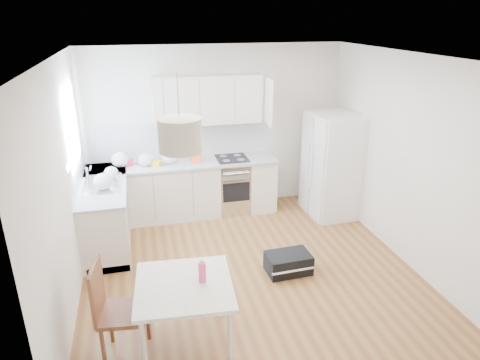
# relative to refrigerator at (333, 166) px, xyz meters

# --- Properties ---
(floor) EXTENTS (4.20, 4.20, 0.00)m
(floor) POSITION_rel_refrigerator_xyz_m (-1.75, -1.30, -0.84)
(floor) COLOR brown
(floor) RESTS_ON ground
(ceiling) EXTENTS (4.20, 4.20, 0.00)m
(ceiling) POSITION_rel_refrigerator_xyz_m (-1.75, -1.30, 1.86)
(ceiling) COLOR white
(ceiling) RESTS_ON wall_back
(wall_back) EXTENTS (4.20, 0.00, 4.20)m
(wall_back) POSITION_rel_refrigerator_xyz_m (-1.75, 0.80, 0.51)
(wall_back) COLOR white
(wall_back) RESTS_ON floor
(wall_left) EXTENTS (0.00, 4.20, 4.20)m
(wall_left) POSITION_rel_refrigerator_xyz_m (-3.85, -1.30, 0.51)
(wall_left) COLOR white
(wall_left) RESTS_ON floor
(wall_right) EXTENTS (0.00, 4.20, 4.20)m
(wall_right) POSITION_rel_refrigerator_xyz_m (0.35, -1.30, 0.51)
(wall_right) COLOR white
(wall_right) RESTS_ON floor
(window_glassblock) EXTENTS (0.02, 1.00, 1.00)m
(window_glassblock) POSITION_rel_refrigerator_xyz_m (-3.84, -0.15, 0.91)
(window_glassblock) COLOR #BFE0F9
(window_glassblock) RESTS_ON wall_left
(cabinets_back) EXTENTS (3.00, 0.60, 0.88)m
(cabinets_back) POSITION_rel_refrigerator_xyz_m (-2.35, 0.50, -0.40)
(cabinets_back) COLOR silver
(cabinets_back) RESTS_ON floor
(cabinets_left) EXTENTS (0.60, 1.80, 0.88)m
(cabinets_left) POSITION_rel_refrigerator_xyz_m (-3.55, -0.10, -0.40)
(cabinets_left) COLOR silver
(cabinets_left) RESTS_ON floor
(counter_back) EXTENTS (3.02, 0.64, 0.04)m
(counter_back) POSITION_rel_refrigerator_xyz_m (-2.35, 0.50, 0.06)
(counter_back) COLOR #ABAEB0
(counter_back) RESTS_ON cabinets_back
(counter_left) EXTENTS (0.64, 1.82, 0.04)m
(counter_left) POSITION_rel_refrigerator_xyz_m (-3.55, -0.10, 0.06)
(counter_left) COLOR #ABAEB0
(counter_left) RESTS_ON cabinets_left
(backsplash_back) EXTENTS (3.00, 0.01, 0.58)m
(backsplash_back) POSITION_rel_refrigerator_xyz_m (-2.35, 0.80, 0.37)
(backsplash_back) COLOR white
(backsplash_back) RESTS_ON wall_back
(backsplash_left) EXTENTS (0.01, 1.80, 0.58)m
(backsplash_left) POSITION_rel_refrigerator_xyz_m (-3.85, -0.10, 0.37)
(backsplash_left) COLOR white
(backsplash_left) RESTS_ON wall_left
(upper_cabinets) EXTENTS (1.70, 0.32, 0.75)m
(upper_cabinets) POSITION_rel_refrigerator_xyz_m (-1.90, 0.64, 1.04)
(upper_cabinets) COLOR silver
(upper_cabinets) RESTS_ON wall_back
(range_oven) EXTENTS (0.50, 0.61, 0.88)m
(range_oven) POSITION_rel_refrigerator_xyz_m (-1.55, 0.50, -0.40)
(range_oven) COLOR silver
(range_oven) RESTS_ON floor
(sink) EXTENTS (0.50, 0.80, 0.16)m
(sink) POSITION_rel_refrigerator_xyz_m (-3.55, -0.15, 0.08)
(sink) COLOR silver
(sink) RESTS_ON counter_left
(refrigerator) EXTENTS (0.85, 0.87, 1.68)m
(refrigerator) POSITION_rel_refrigerator_xyz_m (0.00, 0.00, 0.00)
(refrigerator) COLOR white
(refrigerator) RESTS_ON floor
(dining_table) EXTENTS (0.99, 0.99, 0.73)m
(dining_table) POSITION_rel_refrigerator_xyz_m (-2.72, -2.50, -0.19)
(dining_table) COLOR beige
(dining_table) RESTS_ON floor
(dining_chair) EXTENTS (0.49, 0.49, 1.03)m
(dining_chair) POSITION_rel_refrigerator_xyz_m (-3.29, -2.48, -0.32)
(dining_chair) COLOR #4D2B17
(dining_chair) RESTS_ON floor
(drink_bottle) EXTENTS (0.09, 0.09, 0.25)m
(drink_bottle) POSITION_rel_refrigerator_xyz_m (-2.53, -2.50, 0.01)
(drink_bottle) COLOR #D93C6E
(drink_bottle) RESTS_ON dining_table
(gym_bag) EXTENTS (0.57, 0.39, 0.26)m
(gym_bag) POSITION_rel_refrigerator_xyz_m (-1.27, -1.50, -0.71)
(gym_bag) COLOR black
(gym_bag) RESTS_ON floor
(pendant_lamp) EXTENTS (0.47, 0.47, 0.29)m
(pendant_lamp) POSITION_rel_refrigerator_xyz_m (-2.67, -2.44, 1.34)
(pendant_lamp) COLOR beige
(pendant_lamp) RESTS_ON ceiling
(grocery_bag_a) EXTENTS (0.26, 0.22, 0.23)m
(grocery_bag_a) POSITION_rel_refrigerator_xyz_m (-3.32, 0.52, 0.20)
(grocery_bag_a) COLOR white
(grocery_bag_a) RESTS_ON counter_back
(grocery_bag_b) EXTENTS (0.22, 0.19, 0.20)m
(grocery_bag_b) POSITION_rel_refrigerator_xyz_m (-2.93, 0.48, 0.18)
(grocery_bag_b) COLOR white
(grocery_bag_b) RESTS_ON counter_back
(grocery_bag_c) EXTENTS (0.24, 0.20, 0.21)m
(grocery_bag_c) POSITION_rel_refrigerator_xyz_m (-2.56, 0.50, 0.19)
(grocery_bag_c) COLOR white
(grocery_bag_c) RESTS_ON counter_back
(grocery_bag_d) EXTENTS (0.20, 0.17, 0.18)m
(grocery_bag_d) POSITION_rel_refrigerator_xyz_m (-3.43, 0.05, 0.17)
(grocery_bag_d) COLOR white
(grocery_bag_d) RESTS_ON counter_back
(grocery_bag_e) EXTENTS (0.25, 0.21, 0.23)m
(grocery_bag_e) POSITION_rel_refrigerator_xyz_m (-3.53, -0.35, 0.20)
(grocery_bag_e) COLOR white
(grocery_bag_e) RESTS_ON counter_left
(snack_orange) EXTENTS (0.17, 0.13, 0.11)m
(snack_orange) POSITION_rel_refrigerator_xyz_m (-2.14, 0.49, 0.14)
(snack_orange) COLOR #FB4F16
(snack_orange) RESTS_ON counter_back
(snack_yellow) EXTENTS (0.17, 0.14, 0.10)m
(snack_yellow) POSITION_rel_refrigerator_xyz_m (-2.78, 0.44, 0.13)
(snack_yellow) COLOR gold
(snack_yellow) RESTS_ON counter_back
(snack_red) EXTENTS (0.15, 0.10, 0.10)m
(snack_red) POSITION_rel_refrigerator_xyz_m (-3.19, 0.56, 0.13)
(snack_red) COLOR red
(snack_red) RESTS_ON counter_back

